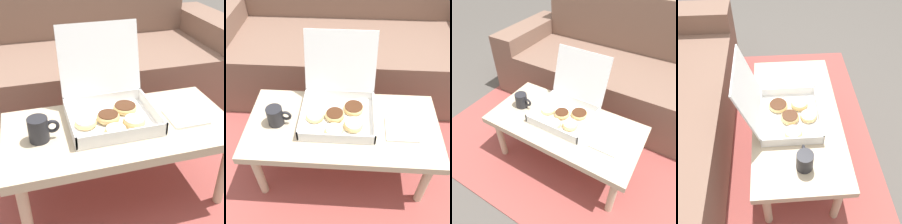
{
  "view_description": "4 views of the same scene",
  "coord_description": "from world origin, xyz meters",
  "views": [
    {
      "loc": [
        -0.34,
        -1.12,
        1.13
      ],
      "look_at": [
        -0.03,
        -0.04,
        0.45
      ],
      "focal_mm": 50.0,
      "sensor_mm": 36.0,
      "label": 1
    },
    {
      "loc": [
        0.03,
        -0.96,
        1.38
      ],
      "look_at": [
        -0.03,
        -0.04,
        0.45
      ],
      "focal_mm": 42.0,
      "sensor_mm": 36.0,
      "label": 2
    },
    {
      "loc": [
        0.51,
        -0.92,
        1.36
      ],
      "look_at": [
        -0.03,
        -0.04,
        0.45
      ],
      "focal_mm": 35.0,
      "sensor_mm": 36.0,
      "label": 3
    },
    {
      "loc": [
        -0.97,
        0.03,
        1.49
      ],
      "look_at": [
        -0.03,
        -0.04,
        0.45
      ],
      "focal_mm": 42.0,
      "sensor_mm": 36.0,
      "label": 4
    }
  ],
  "objects": [
    {
      "name": "ground_plane",
      "position": [
        0.0,
        0.0,
        0.0
      ],
      "size": [
        12.0,
        12.0,
        0.0
      ],
      "primitive_type": "plane",
      "color": "#514C47"
    },
    {
      "name": "area_rug",
      "position": [
        0.0,
        0.3,
        0.01
      ],
      "size": [
        2.21,
        1.82,
        0.01
      ],
      "primitive_type": "cube",
      "color": "#994742",
      "rests_on": "ground_plane"
    },
    {
      "name": "coffee_table",
      "position": [
        0.0,
        -0.07,
        0.35
      ],
      "size": [
        0.97,
        0.48,
        0.4
      ],
      "color": "#C6B293",
      "rests_on": "ground_plane"
    },
    {
      "name": "pastry_box",
      "position": [
        -0.02,
        0.0,
        0.46
      ],
      "size": [
        0.37,
        0.42,
        0.36
      ],
      "color": "white",
      "rests_on": "coffee_table"
    },
    {
      "name": "coffee_mug",
      "position": [
        -0.33,
        -0.08,
        0.45
      ],
      "size": [
        0.12,
        0.08,
        0.1
      ],
      "color": "#232328",
      "rests_on": "coffee_table"
    },
    {
      "name": "napkin_stack",
      "position": [
        0.29,
        -0.09,
        0.4
      ],
      "size": [
        0.16,
        0.16,
        0.01
      ],
      "color": "white",
      "rests_on": "coffee_table"
    }
  ]
}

